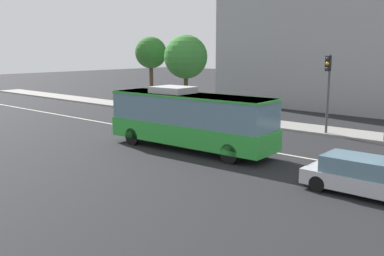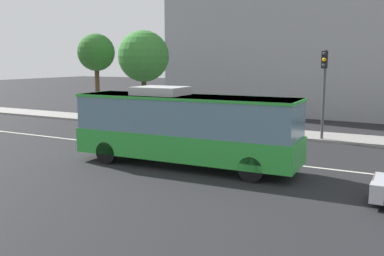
{
  "view_description": "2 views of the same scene",
  "coord_description": "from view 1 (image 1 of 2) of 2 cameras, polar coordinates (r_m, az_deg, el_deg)",
  "views": [
    {
      "loc": [
        16.64,
        -19.98,
        5.5
      ],
      "look_at": [
        1.82,
        -2.77,
        1.33
      ],
      "focal_mm": 39.93,
      "sensor_mm": 36.0,
      "label": 1
    },
    {
      "loc": [
        10.39,
        -18.48,
        4.59
      ],
      "look_at": [
        1.62,
        -2.27,
        1.69
      ],
      "focal_mm": 40.11,
      "sensor_mm": 36.0,
      "label": 2
    }
  ],
  "objects": [
    {
      "name": "office_block_background",
      "position": [
        45.79,
        22.8,
        15.52
      ],
      "size": [
        26.88,
        15.97,
        20.4
      ],
      "rotation": [
        0.0,
        0.0,
        -0.05
      ],
      "color": "#939399",
      "rests_on": "ground_plane"
    },
    {
      "name": "street_tree_kerbside_right",
      "position": [
        36.21,
        -0.83,
        9.44
      ],
      "size": [
        3.65,
        3.65,
        6.74
      ],
      "color": "#4C3823",
      "rests_on": "ground_plane"
    },
    {
      "name": "lane_centre_line",
      "position": [
        26.58,
        0.93,
        -1.52
      ],
      "size": [
        76.0,
        0.16,
        0.01
      ],
      "primitive_type": "cube",
      "color": "silver",
      "rests_on": "ground_plane"
    },
    {
      "name": "ground_plane",
      "position": [
        26.58,
        0.93,
        -1.53
      ],
      "size": [
        160.0,
        160.0,
        0.0
      ],
      "primitive_type": "plane",
      "color": "black"
    },
    {
      "name": "sidewalk_kerb",
      "position": [
        32.69,
        9.53,
        0.7
      ],
      "size": [
        80.0,
        2.88,
        0.14
      ],
      "primitive_type": "cube",
      "color": "gray",
      "rests_on": "ground_plane"
    },
    {
      "name": "transit_bus",
      "position": [
        23.55,
        -0.35,
        1.4
      ],
      "size": [
        10.09,
        2.88,
        3.46
      ],
      "rotation": [
        0.0,
        0.0,
        0.04
      ],
      "color": "green",
      "rests_on": "ground_plane"
    },
    {
      "name": "sedan_silver",
      "position": [
        17.72,
        21.74,
        -5.99
      ],
      "size": [
        4.51,
        1.84,
        1.46
      ],
      "rotation": [
        0.0,
        0.0,
        0.01
      ],
      "color": "#B7BABF",
      "rests_on": "ground_plane"
    },
    {
      "name": "street_tree_kerbside_left",
      "position": [
        40.22,
        -5.51,
        9.9
      ],
      "size": [
        2.91,
        2.91,
        6.7
      ],
      "color": "#4C3823",
      "rests_on": "ground_plane"
    },
    {
      "name": "traffic_light_near_corner",
      "position": [
        28.71,
        17.71,
        6.05
      ],
      "size": [
        0.33,
        0.62,
        5.2
      ],
      "rotation": [
        0.0,
        0.0,
        -1.52
      ],
      "color": "#47474C",
      "rests_on": "ground_plane"
    }
  ]
}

